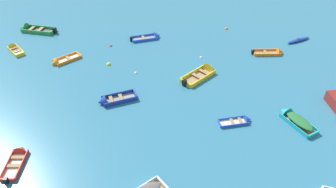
{
  "coord_description": "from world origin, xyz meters",
  "views": [
    {
      "loc": [
        0.64,
        -1.66,
        17.3
      ],
      "look_at": [
        0.0,
        20.48,
        0.15
      ],
      "focal_mm": 33.11,
      "sensor_mm": 36.0,
      "label": 1
    }
  ],
  "objects": [
    {
      "name": "rowboat_green_distant_center",
      "position": [
        -17.42,
        33.05,
        0.21
      ],
      "size": [
        4.97,
        2.21,
        1.34
      ],
      "color": "#4C4C51",
      "rests_on": "ground_plane"
    },
    {
      "name": "kayak_deep_blue_back_row_right",
      "position": [
        14.96,
        31.2,
        0.15
      ],
      "size": [
        3.19,
        2.03,
        0.32
      ],
      "color": "navy",
      "rests_on": "ground_plane"
    },
    {
      "name": "rowboat_red_outer_left",
      "position": [
        -10.54,
        12.86,
        0.14
      ],
      "size": [
        1.21,
        3.21,
        1.0
      ],
      "color": "beige",
      "rests_on": "ground_plane"
    },
    {
      "name": "rowboat_deep_blue_far_back",
      "position": [
        -5.1,
        19.35,
        0.19
      ],
      "size": [
        3.57,
        2.36,
        1.11
      ],
      "color": "gray",
      "rests_on": "ground_plane"
    },
    {
      "name": "rowboat_turquoise_far_right",
      "position": [
        10.34,
        17.41,
        0.28
      ],
      "size": [
        2.73,
        3.57,
        1.14
      ],
      "color": "#99754C",
      "rests_on": "ground_plane"
    },
    {
      "name": "rowboat_yellow_outer_right",
      "position": [
        3.6,
        24.18,
        0.19
      ],
      "size": [
        3.89,
        3.96,
        1.38
      ],
      "color": "#99754C",
      "rests_on": "ground_plane"
    },
    {
      "name": "rowboat_blue_midfield_right",
      "position": [
        -2.21,
        31.51,
        0.15
      ],
      "size": [
        3.7,
        2.16,
        1.1
      ],
      "color": "gray",
      "rests_on": "ground_plane"
    },
    {
      "name": "rowboat_blue_foreground_center",
      "position": [
        6.17,
        17.14,
        0.12
      ],
      "size": [
        2.88,
        1.44,
        0.82
      ],
      "color": "beige",
      "rests_on": "ground_plane"
    },
    {
      "name": "mooring_buoy_between_boats_right",
      "position": [
        -3.34,
        23.98,
        0.0
      ],
      "size": [
        0.3,
        0.3,
        0.3
      ],
      "primitive_type": "sphere",
      "color": "silver",
      "rests_on": "ground_plane"
    },
    {
      "name": "rowboat_orange_back_row_left",
      "position": [
        11.45,
        28.27,
        0.14
      ],
      "size": [
        3.56,
        1.28,
        1.0
      ],
      "color": "#99754C",
      "rests_on": "ground_plane"
    },
    {
      "name": "mooring_buoy_outer_edge",
      "position": [
        6.93,
        34.2,
        0.0
      ],
      "size": [
        0.4,
        0.4,
        0.4
      ],
      "primitive_type": "sphere",
      "color": "orange",
      "rests_on": "ground_plane"
    },
    {
      "name": "rowboat_yellow_center",
      "position": [
        -17.54,
        28.32,
        0.16
      ],
      "size": [
        2.67,
        2.72,
        0.89
      ],
      "color": "beige",
      "rests_on": "ground_plane"
    },
    {
      "name": "mooring_buoy_between_boats_left",
      "position": [
        -6.33,
        25.5,
        0.0
      ],
      "size": [
        0.46,
        0.46,
        0.46
      ],
      "primitive_type": "sphere",
      "color": "yellow",
      "rests_on": "ground_plane"
    },
    {
      "name": "mooring_buoy_near_foreground",
      "position": [
        3.37,
        27.16,
        0.0
      ],
      "size": [
        0.29,
        0.29,
        0.29
      ],
      "primitive_type": "sphere",
      "color": "silver",
      "rests_on": "ground_plane"
    },
    {
      "name": "rowboat_orange_near_left",
      "position": [
        -11.56,
        25.66,
        0.14
      ],
      "size": [
        3.08,
        2.99,
        1.08
      ],
      "color": "beige",
      "rests_on": "ground_plane"
    },
    {
      "name": "mooring_buoy_trailing",
      "position": [
        -6.8,
        29.42,
        0.0
      ],
      "size": [
        0.32,
        0.32,
        0.32
      ],
      "primitive_type": "sphere",
      "color": "red",
      "rests_on": "ground_plane"
    }
  ]
}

